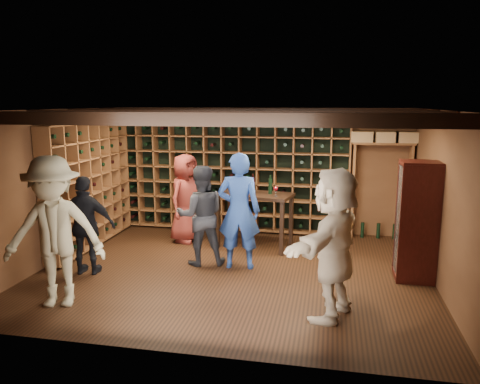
% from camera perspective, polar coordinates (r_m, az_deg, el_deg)
% --- Properties ---
extents(ground, '(6.00, 6.00, 0.00)m').
position_cam_1_polar(ground, '(7.45, -0.86, -9.62)').
color(ground, black).
rests_on(ground, ground).
extents(room_shell, '(6.00, 6.00, 6.00)m').
position_cam_1_polar(room_shell, '(7.03, -0.83, 9.34)').
color(room_shell, brown).
rests_on(room_shell, ground).
extents(wine_rack_back, '(4.65, 0.30, 2.20)m').
position_cam_1_polar(wine_rack_back, '(9.48, -1.05, 2.04)').
color(wine_rack_back, brown).
rests_on(wine_rack_back, ground).
extents(wine_rack_left, '(0.30, 2.65, 2.20)m').
position_cam_1_polar(wine_rack_left, '(8.89, -17.86, 0.91)').
color(wine_rack_left, brown).
rests_on(wine_rack_left, ground).
extents(crate_shelf, '(1.20, 0.32, 2.07)m').
position_cam_1_polar(crate_shelf, '(9.25, 17.03, 3.96)').
color(crate_shelf, brown).
rests_on(crate_shelf, ground).
extents(display_cabinet, '(0.55, 0.50, 1.75)m').
position_cam_1_polar(display_cabinet, '(7.35, 20.70, -3.65)').
color(display_cabinet, '#330D0A').
rests_on(display_cabinet, ground).
extents(man_blue_shirt, '(0.71, 0.50, 1.85)m').
position_cam_1_polar(man_blue_shirt, '(7.36, -0.14, -2.34)').
color(man_blue_shirt, navy).
rests_on(man_blue_shirt, ground).
extents(man_grey_suit, '(0.94, 0.83, 1.63)m').
position_cam_1_polar(man_grey_suit, '(7.58, -4.79, -2.87)').
color(man_grey_suit, black).
rests_on(man_grey_suit, ground).
extents(guest_red_floral, '(0.79, 0.95, 1.67)m').
position_cam_1_polar(guest_red_floral, '(8.85, -6.62, -0.75)').
color(guest_red_floral, maroon).
rests_on(guest_red_floral, ground).
extents(guest_woman_black, '(0.93, 0.47, 1.53)m').
position_cam_1_polar(guest_woman_black, '(7.51, -18.23, -3.91)').
color(guest_woman_black, black).
rests_on(guest_woman_black, ground).
extents(guest_khaki, '(1.41, 1.04, 1.96)m').
position_cam_1_polar(guest_khaki, '(6.44, -21.72, -4.57)').
color(guest_khaki, gray).
rests_on(guest_khaki, ground).
extents(guest_beige, '(1.13, 1.81, 1.86)m').
position_cam_1_polar(guest_beige, '(5.79, 11.35, -6.18)').
color(guest_beige, tan).
rests_on(guest_beige, ground).
extents(tasting_table, '(1.43, 0.91, 1.28)m').
position_cam_1_polar(tasting_table, '(8.42, 1.77, -1.02)').
color(tasting_table, black).
rests_on(tasting_table, ground).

